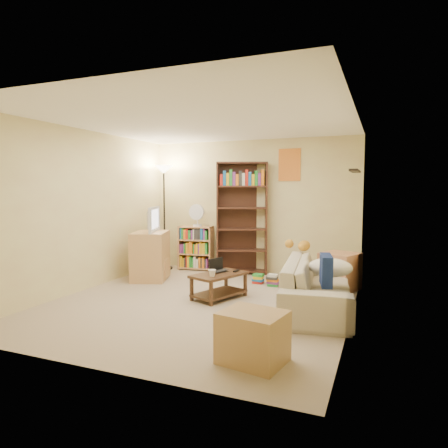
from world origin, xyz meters
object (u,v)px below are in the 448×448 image
at_px(coffee_table, 219,283).
at_px(mug, 212,273).
at_px(laptop, 222,272).
at_px(short_bookshelf, 196,248).
at_px(side_table, 340,271).
at_px(tall_bookshelf, 242,215).
at_px(tv_stand, 150,256).
at_px(end_cabinet, 253,337).
at_px(television, 150,219).
at_px(desk_fan, 197,214).
at_px(floor_lamp, 164,187).
at_px(tabby_cat, 301,245).
at_px(sofa, 318,284).

distance_m(coffee_table, mug, 0.30).
relative_size(laptop, short_bookshelf, 0.43).
bearing_deg(side_table, laptop, -144.62).
xyz_separation_m(mug, tall_bookshelf, (-0.26, 1.97, 0.68)).
height_order(tv_stand, end_cabinet, tv_stand).
bearing_deg(television, desk_fan, -42.09).
bearing_deg(television, tv_stand, -0.00).
bearing_deg(mug, floor_lamp, 135.17).
height_order(tabby_cat, short_bookshelf, short_bookshelf).
relative_size(tabby_cat, coffee_table, 0.54).
bearing_deg(tall_bookshelf, laptop, -101.11).
bearing_deg(mug, tabby_cat, 46.81).
relative_size(coffee_table, tv_stand, 1.11).
relative_size(tabby_cat, television, 0.67).
height_order(laptop, end_cabinet, end_cabinet).
relative_size(floor_lamp, end_cabinet, 3.62).
bearing_deg(sofa, coffee_table, 86.13).
bearing_deg(tall_bookshelf, television, -162.25).
xyz_separation_m(tabby_cat, mug, (-1.03, -1.09, -0.30)).
relative_size(sofa, tv_stand, 2.68).
bearing_deg(short_bookshelf, television, -116.70).
distance_m(tabby_cat, tall_bookshelf, 1.61).
bearing_deg(tall_bookshelf, tabby_cat, -55.03).
xyz_separation_m(floor_lamp, side_table, (3.39, -0.40, -1.33)).
height_order(tabby_cat, laptop, tabby_cat).
distance_m(coffee_table, side_table, 1.96).
height_order(laptop, tall_bookshelf, tall_bookshelf).
bearing_deg(desk_fan, tabby_cat, -20.82).
relative_size(sofa, tall_bookshelf, 1.08).
bearing_deg(end_cabinet, tall_bookshelf, 110.96).
xyz_separation_m(tabby_cat, floor_lamp, (-2.84, 0.71, 0.91)).
height_order(tv_stand, floor_lamp, floor_lamp).
height_order(mug, tall_bookshelf, tall_bookshelf).
bearing_deg(floor_lamp, desk_fan, 10.77).
bearing_deg(desk_fan, side_table, -10.84).
xyz_separation_m(laptop, floor_lamp, (-1.84, 1.51, 1.25)).
distance_m(mug, tall_bookshelf, 2.11).
distance_m(sofa, tabby_cat, 0.96).
height_order(television, tall_bookshelf, tall_bookshelf).
height_order(sofa, side_table, sofa).
relative_size(tabby_cat, short_bookshelf, 0.58).
distance_m(tv_stand, television, 0.64).
bearing_deg(coffee_table, tv_stand, 177.42).
distance_m(television, floor_lamp, 1.07).
relative_size(mug, television, 0.20).
relative_size(coffee_table, end_cabinet, 1.65).
height_order(mug, desk_fan, desk_fan).
relative_size(tv_stand, side_table, 1.43).
height_order(tall_bookshelf, side_table, tall_bookshelf).
bearing_deg(sofa, side_table, -15.92).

